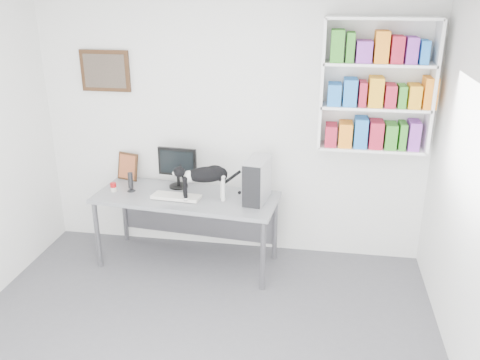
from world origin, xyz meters
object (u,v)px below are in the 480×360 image
Objects in this scene: leaning_print at (128,166)px; cat at (205,183)px; bookshelf at (376,86)px; pc_tower at (257,180)px; speaker at (131,182)px; soup_can at (113,187)px; monitor at (178,167)px; desk at (187,230)px; keyboard at (176,197)px.

leaning_print is 0.51× the size of cat.
bookshelf is 1.85m from cat.
pc_tower reaches higher than speaker.
bookshelf is at bearing 7.20° from soup_can.
bookshelf is 2.68m from leaning_print.
pc_tower is at bearing 3.81° from leaning_print.
pc_tower is (0.85, -0.21, -0.01)m from monitor.
cat is (0.22, -0.09, 0.56)m from desk.
pc_tower is 4.64× the size of soup_can.
desk is at bearing -170.00° from bookshelf.
pc_tower is 1.38× the size of leaning_print.
pc_tower is 1.49m from leaning_print.
pc_tower is at bearing -8.83° from cat.
leaning_print reaches higher than desk.
cat reaches higher than keyboard.
keyboard is 0.34m from cat.
bookshelf is 2.96× the size of pc_tower.
bookshelf is at bearing -10.08° from speaker.
pc_tower is 0.71× the size of cat.
cat reaches higher than speaker.
cat is at bearing -4.75° from soup_can.
monitor reaches higher than pc_tower.
keyboard is 5.29× the size of soup_can.
soup_can is at bearing 178.05° from keyboard.
leaning_print is at bearing 150.87° from keyboard.
speaker is at bearing 152.15° from cat.
cat reaches higher than soup_can.
monitor is 0.68m from soup_can.
desk is (-1.78, -0.31, -1.47)m from bookshelf.
cat is at bearing -161.28° from pc_tower.
speaker is 0.19m from soup_can.
pc_tower is (0.71, 0.00, 0.59)m from desk.
desk is 0.87m from soup_can.
pc_tower reaches higher than leaning_print.
bookshelf is 2.18m from keyboard.
soup_can is 0.15× the size of cat.
soup_can is (-0.03, -0.36, -0.11)m from leaning_print.
leaning_print is 1.05m from cat.
desk is 0.61m from cat.
monitor is 0.74× the size of cat.
pc_tower is 1.30m from speaker.
cat is (0.81, -0.12, 0.08)m from speaker.
bookshelf is 4.09× the size of leaning_print.
speaker is at bearing -47.95° from leaning_print.
bookshelf reaches higher than cat.
pc_tower is at bearing 10.15° from keyboard.
leaning_print is at bearing 97.87° from speaker.
pc_tower is 1.48m from soup_can.
keyboard is (-0.08, -0.08, 0.40)m from desk.
monitor is 4.81× the size of soup_can.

